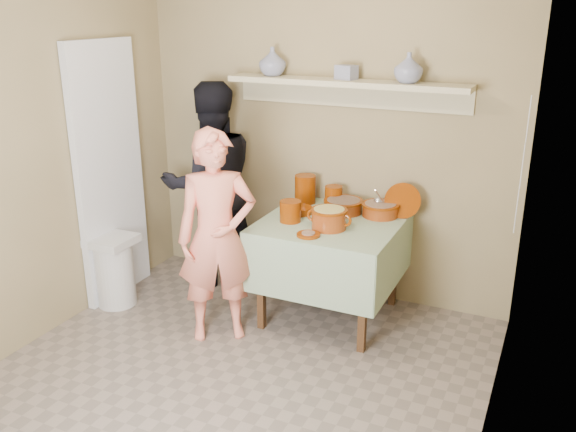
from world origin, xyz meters
The scene contains 22 objects.
ground centered at (0.00, 0.00, 0.00)m, with size 3.50×3.50×0.00m, color #74665B.
tile_panel centered at (-1.46, 0.95, 1.00)m, with size 0.06×0.70×2.00m, color silver.
plate_stack_a centered at (-0.09, 1.60, 0.87)m, with size 0.16×0.16×0.22m, color #662504.
plate_stack_b centered at (0.14, 1.60, 0.84)m, with size 0.13×0.13×0.16m, color #662504.
bowl_stack centered at (-0.01, 1.14, 0.84)m, with size 0.15×0.15×0.15m, color #662504.
empty_bowl centered at (-0.02, 1.33, 0.79)m, with size 0.18×0.18×0.05m, color #662504.
propped_lid centered at (0.68, 1.59, 0.88)m, with size 0.26×0.26×0.02m, color #662504.
vase_right centered at (0.66, 1.62, 1.82)m, with size 0.20×0.20×0.21m, color navy.
vase_left centered at (-0.39, 1.63, 1.83)m, with size 0.20×0.20×0.21m, color navy.
ceramic_box centered at (0.20, 1.64, 1.77)m, with size 0.14×0.10×0.10m, color navy.
person_cook centered at (-0.36, 0.70, 0.74)m, with size 0.54×0.35×1.48m, color #F48069.
person_helper centered at (-0.89, 1.50, 0.84)m, with size 0.81×0.63×1.67m, color black.
room_shell centered at (0.00, 0.00, 1.61)m, with size 3.04×3.54×2.62m.
serving_table centered at (0.25, 1.28, 0.64)m, with size 0.97×0.97×0.76m.
cazuela_meat_a centered at (0.26, 1.50, 0.82)m, with size 0.30×0.30×0.10m.
cazuela_meat_b centered at (0.54, 1.53, 0.82)m, with size 0.28×0.28×0.10m.
ladle centered at (0.51, 1.54, 0.87)m, with size 0.08×0.26×0.19m.
cazuela_rice centered at (0.29, 1.12, 0.85)m, with size 0.33×0.25×0.14m.
front_plate centered at (0.22, 0.93, 0.77)m, with size 0.16×0.16×0.03m.
wall_shelf centered at (0.20, 1.65, 1.67)m, with size 1.80×0.25×0.21m.
trash_bin centered at (-1.34, 0.76, 0.28)m, with size 0.32×0.32×0.56m.
electrical_cord centered at (1.47, 1.48, 1.25)m, with size 0.01×0.05×0.90m.
Camera 1 is at (1.70, -2.59, 2.23)m, focal length 38.00 mm.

